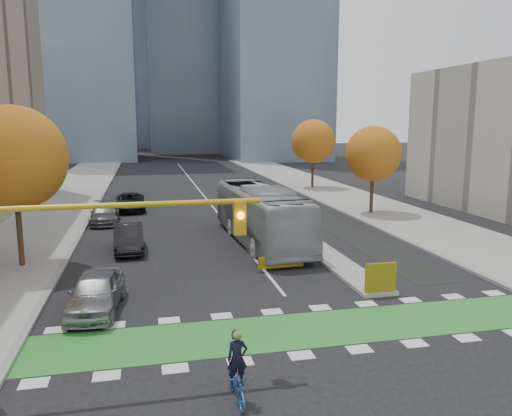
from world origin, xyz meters
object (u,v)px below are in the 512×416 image
traffic_signal_west (64,246)px  bus (261,214)px  parked_car_c (104,214)px  tree_east_near (373,154)px  tree_west (14,158)px  parked_car_d (130,202)px  parked_car_b (129,238)px  cyclist (237,378)px  tree_east_far (313,141)px  parked_car_a (96,292)px  hazard_board (381,278)px

traffic_signal_west → bus: (9.10, 15.26, -2.28)m
parked_car_c → tree_east_near: bearing=-3.5°
tree_west → bus: bearing=11.8°
tree_west → parked_car_c: size_ratio=1.68×
parked_car_d → tree_east_near: bearing=-19.6°
tree_east_near → parked_car_b: bearing=-157.7°
cyclist → bus: bus is taller
tree_east_far → traffic_signal_west: bearing=-117.9°
traffic_signal_west → parked_car_d: traffic_signal_west is taller
parked_car_c → parked_car_a: bearing=-87.6°
cyclist → parked_car_d: cyclist is taller
traffic_signal_west → tree_east_near: bearing=48.5°
tree_east_far → traffic_signal_west: size_ratio=0.90×
bus → parked_car_b: (-7.93, -0.45, -0.99)m
tree_east_near → parked_car_b: 20.69m
parked_car_b → parked_car_d: bearing=88.6°
hazard_board → tree_west: bearing=154.0°
tree_east_near → tree_east_far: bearing=88.2°
hazard_board → traffic_signal_west: (-11.93, -4.71, 3.23)m
tree_west → hazard_board: bearing=-26.0°
parked_car_a → bus: bearing=53.3°
bus → tree_east_far: bearing=60.8°
hazard_board → tree_east_far: tree_east_far is taller
traffic_signal_west → parked_car_c: size_ratio=1.74×
tree_west → tree_east_far: 35.73m
bus → parked_car_a: bus is taller
tree_east_near → tree_east_far: tree_east_far is taller
hazard_board → parked_car_b: bearing=136.8°
cyclist → parked_car_b: bearing=98.7°
tree_east_far → bus: size_ratio=0.61×
tree_east_far → cyclist: tree_east_far is taller
parked_car_a → parked_car_d: bearing=93.9°
traffic_signal_west → parked_car_a: 6.40m
hazard_board → cyclist: (-7.47, -6.73, -0.14)m
parked_car_c → tree_east_far: bearing=34.5°
tree_east_near → parked_car_a: size_ratio=1.53×
traffic_signal_west → cyclist: size_ratio=4.29×
tree_east_near → parked_car_d: 20.38m
parked_car_a → parked_car_c: (-0.99, 17.99, -0.08)m
tree_west → tree_east_near: size_ratio=1.16×
cyclist → parked_car_c: 26.06m
parked_car_a → parked_car_d: 23.00m
tree_east_near → traffic_signal_west: bearing=-131.5°
tree_east_far → parked_car_a: bearing=-121.5°
traffic_signal_west → parked_car_b: bearing=85.5°
tree_west → tree_east_far: size_ratio=1.08×
tree_west → parked_car_d: 17.45m
tree_east_far → hazard_board: bearing=-104.1°
tree_west → traffic_signal_west: (4.07, -12.51, -1.58)m
tree_east_far → parked_car_b: bearing=-129.1°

